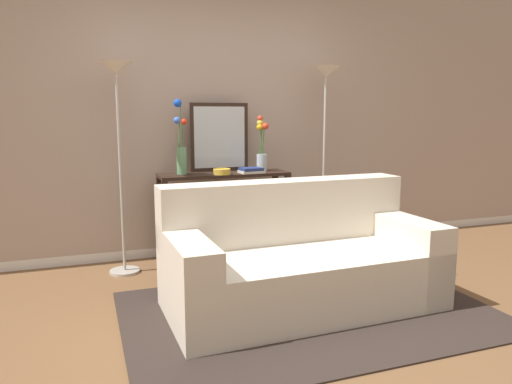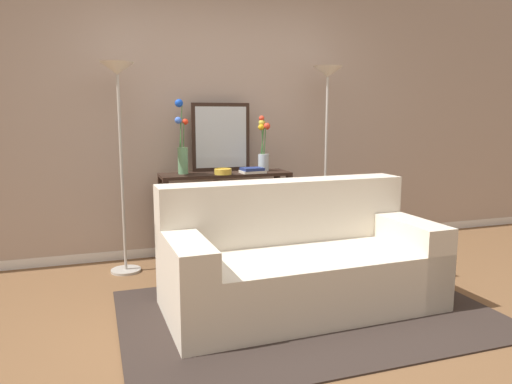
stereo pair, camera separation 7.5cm
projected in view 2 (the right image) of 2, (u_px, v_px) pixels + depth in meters
The scene contains 13 objects.
ground_plane at pixel (281, 331), 3.08m from camera, with size 16.00×16.00×0.02m, color brown.
back_wall at pixel (208, 105), 4.68m from camera, with size 12.00×0.15×2.92m.
area_rug at pixel (307, 313), 3.32m from camera, with size 2.52×1.67×0.01m.
couch at pixel (298, 263), 3.42m from camera, with size 1.93×0.94×0.88m.
console_table at pixel (226, 201), 4.49m from camera, with size 1.21×0.37×0.83m.
floor_lamp_left at pixel (119, 109), 3.99m from camera, with size 0.28×0.28×1.79m.
floor_lamp_right at pixel (327, 108), 4.60m from camera, with size 0.28×0.28×1.82m.
wall_mirror at pixel (221, 137), 4.54m from camera, with size 0.56×0.02×0.64m.
vase_tall_flowers at pixel (182, 147), 4.33m from camera, with size 0.12×0.11×0.67m.
vase_short_flowers at pixel (263, 149), 4.57m from camera, with size 0.13×0.12×0.53m.
fruit_bowl at pixel (223, 171), 4.32m from camera, with size 0.16×0.16×0.05m.
book_stack at pixel (252, 170), 4.42m from camera, with size 0.23×0.18×0.05m.
book_row_under_console at pixel (188, 257), 4.45m from camera, with size 0.25×0.16×0.13m.
Camera 2 is at (-1.09, -2.69, 1.36)m, focal length 33.61 mm.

